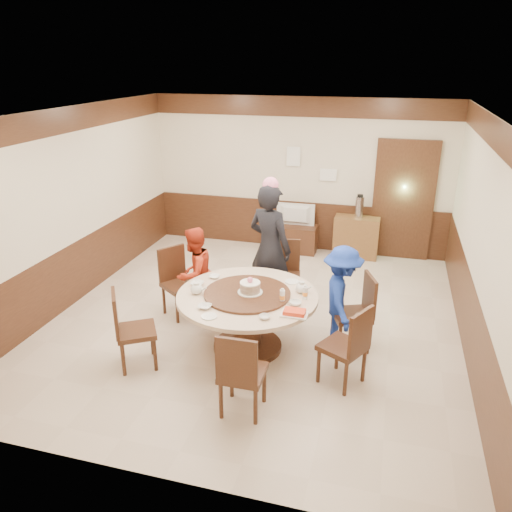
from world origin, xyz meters
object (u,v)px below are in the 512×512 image
(birthday_cake, at_px, (250,287))
(tv_stand, at_px, (294,238))
(banquet_table, at_px, (247,310))
(person_standing, at_px, (270,248))
(side_cabinet, at_px, (356,237))
(person_red, at_px, (195,273))
(person_blue, at_px, (341,297))
(shrimp_platter, at_px, (294,313))
(television, at_px, (295,215))
(thermos, at_px, (359,207))

(birthday_cake, xyz_separation_m, tv_stand, (-0.15, 3.52, -0.60))
(banquet_table, xyz_separation_m, person_standing, (-0.00, 1.15, 0.39))
(tv_stand, distance_m, side_cabinet, 1.15)
(banquet_table, bearing_deg, person_red, 146.47)
(tv_stand, xyz_separation_m, side_cabinet, (1.14, 0.03, 0.12))
(person_standing, height_order, side_cabinet, person_standing)
(person_blue, bearing_deg, birthday_cake, 99.06)
(person_standing, xyz_separation_m, person_blue, (1.10, -0.74, -0.27))
(person_red, bearing_deg, shrimp_platter, 75.86)
(tv_stand, bearing_deg, person_red, -105.99)
(person_blue, height_order, shrimp_platter, person_blue)
(person_red, height_order, birthday_cake, person_red)
(birthday_cake, xyz_separation_m, shrimp_platter, (0.62, -0.36, -0.07))
(side_cabinet, bearing_deg, person_blue, -88.81)
(birthday_cake, relative_size, television, 0.43)
(person_standing, bearing_deg, person_red, 51.99)
(person_blue, xyz_separation_m, television, (-1.21, 3.11, 0.04))
(person_red, xyz_separation_m, shrimp_platter, (1.60, -0.98, 0.12))
(tv_stand, bearing_deg, television, 0.00)
(banquet_table, bearing_deg, shrimp_platter, -28.81)
(tv_stand, bearing_deg, person_blue, -68.78)
(person_standing, height_order, person_red, person_standing)
(tv_stand, height_order, thermos, thermos)
(banquet_table, distance_m, person_blue, 1.18)
(banquet_table, xyz_separation_m, person_red, (-0.94, 0.62, 0.12))
(person_blue, bearing_deg, side_cabinet, -10.76)
(shrimp_platter, bearing_deg, tv_stand, 101.15)
(person_blue, relative_size, thermos, 3.48)
(banquet_table, height_order, tv_stand, banquet_table)
(person_standing, distance_m, tv_stand, 2.47)
(person_red, bearing_deg, television, -178.47)
(shrimp_platter, xyz_separation_m, television, (-0.77, 3.88, -0.07))
(person_standing, bearing_deg, side_cabinet, -90.76)
(television, bearing_deg, side_cabinet, -179.41)
(tv_stand, bearing_deg, thermos, 1.48)
(banquet_table, distance_m, thermos, 3.73)
(thermos, bearing_deg, banquet_table, -106.44)
(banquet_table, bearing_deg, television, 91.81)
(person_red, bearing_deg, banquet_table, 73.99)
(birthday_cake, height_order, tv_stand, birthday_cake)
(television, bearing_deg, birthday_cake, 91.47)
(person_red, distance_m, birthday_cake, 1.17)
(banquet_table, distance_m, person_red, 1.14)
(person_blue, distance_m, tv_stand, 3.36)
(person_standing, distance_m, birthday_cake, 1.15)
(television, xyz_separation_m, side_cabinet, (1.14, 0.03, -0.33))
(banquet_table, xyz_separation_m, television, (-0.11, 3.52, 0.17))
(person_blue, height_order, thermos, person_blue)
(tv_stand, height_order, television, television)
(birthday_cake, distance_m, television, 3.52)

